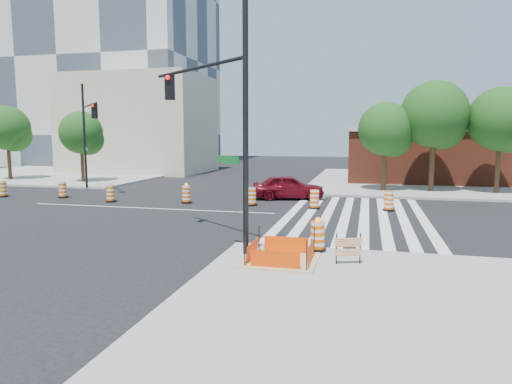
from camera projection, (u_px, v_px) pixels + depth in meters
ground at (148, 208)px, 24.69m from camera, size 120.00×120.00×0.00m
sidewalk_ne at (448, 182)px, 37.77m from camera, size 22.00×22.00×0.15m
sidewalk_nw at (69, 173)px, 46.28m from camera, size 22.00×22.00×0.15m
crosswalk_east at (355, 217)px, 22.10m from camera, size 6.75×13.50×0.01m
lane_centerline at (148, 208)px, 24.69m from camera, size 14.00×0.12×0.01m
excavation_pit at (281, 259)px, 13.87m from camera, size 2.20×2.20×0.90m
brick_storefront at (449, 155)px, 37.49m from camera, size 16.50×8.50×4.60m
beige_midrise at (140, 125)px, 48.10m from camera, size 14.00×10.00×10.00m
red_coupe at (288, 187)px, 28.13m from camera, size 4.74×2.84×1.51m
signal_pole_se at (216, 107)px, 15.45m from camera, size 4.79×3.89×7.98m
signal_pole_nw at (87, 126)px, 31.51m from camera, size 3.87×4.23×7.41m
pit_drum at (317, 237)px, 15.01m from camera, size 0.58×0.58×1.13m
barricade at (348, 247)px, 13.49m from camera, size 0.77×0.29×0.94m
tree_north_a at (8, 131)px, 38.71m from camera, size 3.76×3.76×6.39m
tree_north_b at (82, 135)px, 36.88m from camera, size 3.43×3.43×5.83m
tree_north_c at (386, 132)px, 30.96m from camera, size 3.68×3.62×6.15m
tree_north_d at (435, 118)px, 30.45m from camera, size 4.43×4.43×7.54m
tree_north_e at (501, 123)px, 29.49m from camera, size 4.14×4.14×7.03m
median_drum_0 at (3, 190)px, 29.09m from camera, size 0.60×0.60×1.02m
median_drum_1 at (63, 190)px, 28.69m from camera, size 0.60×0.60×1.02m
median_drum_2 at (111, 194)px, 26.93m from camera, size 0.60×0.60×1.02m
median_drum_3 at (186, 195)px, 26.45m from camera, size 0.60×0.60×1.18m
median_drum_4 at (252, 197)px, 25.55m from camera, size 0.60×0.60×1.02m
median_drum_5 at (314, 200)px, 24.43m from camera, size 0.60×0.60×1.02m
median_drum_6 at (389, 202)px, 23.78m from camera, size 0.60×0.60×1.02m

